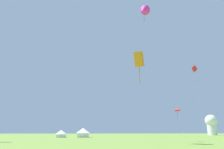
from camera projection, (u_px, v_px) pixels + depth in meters
kite_magenta_delta at (144, 11)px, 59.59m from camera, size 4.40×4.48×36.56m
kite_red_parafoil at (177, 110)px, 44.41m from camera, size 0.98×3.13×6.59m
kite_orange_box at (139, 59)px, 40.71m from camera, size 3.11×3.83×16.94m
kite_red_diamond at (195, 70)px, 60.62m from camera, size 2.16×1.28×20.39m
festival_tent_left at (61, 133)px, 71.42m from camera, size 3.69×3.69×2.40m
festival_tent_center at (83, 132)px, 72.27m from camera, size 4.73×4.73×3.08m
observatory_dome at (211, 124)px, 115.65m from camera, size 6.40×6.40×10.80m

